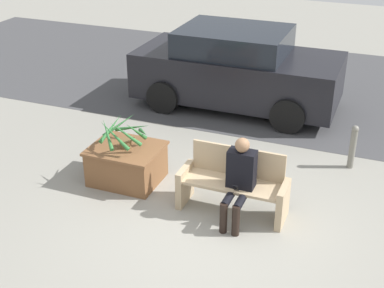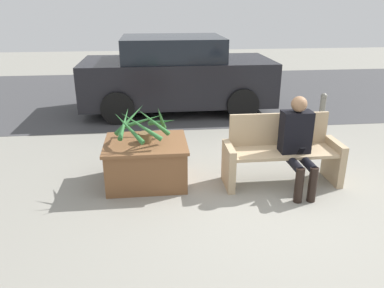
# 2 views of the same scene
# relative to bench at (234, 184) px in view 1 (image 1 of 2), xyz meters

# --- Properties ---
(ground_plane) EXTENTS (30.00, 30.00, 0.00)m
(ground_plane) POSITION_rel_bench_xyz_m (-0.23, -0.53, -0.42)
(ground_plane) COLOR gray
(road_surface) EXTENTS (20.00, 6.00, 0.01)m
(road_surface) POSITION_rel_bench_xyz_m (-0.23, 5.26, -0.41)
(road_surface) COLOR #424244
(road_surface) RESTS_ON ground_plane
(bench) EXTENTS (1.52, 0.51, 0.90)m
(bench) POSITION_rel_bench_xyz_m (0.00, 0.00, 0.00)
(bench) COLOR tan
(bench) RESTS_ON ground_plane
(person_seated) EXTENTS (0.38, 0.63, 1.20)m
(person_seated) POSITION_rel_bench_xyz_m (0.13, -0.19, 0.24)
(person_seated) COLOR black
(person_seated) RESTS_ON ground_plane
(planter_box) EXTENTS (1.07, 0.88, 0.58)m
(planter_box) POSITION_rel_bench_xyz_m (-1.77, 0.17, -0.11)
(planter_box) COLOR brown
(planter_box) RESTS_ON ground_plane
(potted_plant) EXTENTS (0.82, 0.81, 0.55)m
(potted_plant) POSITION_rel_bench_xyz_m (-1.79, 0.18, 0.39)
(potted_plant) COLOR brown
(potted_plant) RESTS_ON planter_box
(parked_car) EXTENTS (4.03, 1.98, 1.59)m
(parked_car) POSITION_rel_bench_xyz_m (-1.12, 3.69, 0.37)
(parked_car) COLOR black
(parked_car) RESTS_ON ground_plane
(bollard_post) EXTENTS (0.11, 0.11, 0.74)m
(bollard_post) POSITION_rel_bench_xyz_m (1.40, 1.87, -0.03)
(bollard_post) COLOR slate
(bollard_post) RESTS_ON ground_plane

